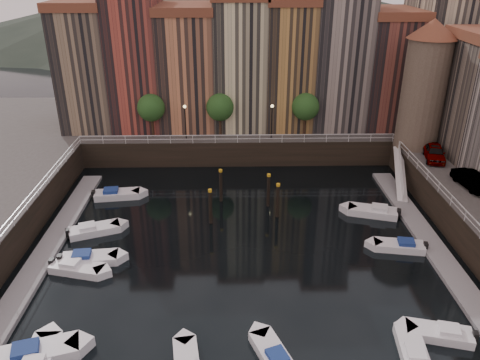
{
  "coord_description": "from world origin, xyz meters",
  "views": [
    {
      "loc": [
        -0.82,
        -34.63,
        22.06
      ],
      "look_at": [
        0.03,
        4.0,
        3.89
      ],
      "focal_mm": 35.0,
      "sensor_mm": 36.0,
      "label": 1
    }
  ],
  "objects_px": {
    "boat_left_2": "(88,259)",
    "car_b": "(471,181)",
    "boat_left_0": "(36,353)",
    "car_a": "(434,153)",
    "gangway": "(400,171)",
    "corner_tower": "(425,83)",
    "mooring_pilings": "(244,196)",
    "boat_left_1": "(76,268)"
  },
  "relations": [
    {
      "from": "boat_left_2",
      "to": "car_b",
      "type": "relative_size",
      "value": 1.1
    },
    {
      "from": "boat_left_0",
      "to": "car_a",
      "type": "relative_size",
      "value": 1.13
    },
    {
      "from": "boat_left_2",
      "to": "car_a",
      "type": "xyz_separation_m",
      "value": [
        32.85,
        13.43,
        3.43
      ]
    },
    {
      "from": "gangway",
      "to": "boat_left_2",
      "type": "height_order",
      "value": "gangway"
    },
    {
      "from": "corner_tower",
      "to": "boat_left_0",
      "type": "relative_size",
      "value": 2.63
    },
    {
      "from": "gangway",
      "to": "mooring_pilings",
      "type": "bearing_deg",
      "value": -163.7
    },
    {
      "from": "boat_left_2",
      "to": "boat_left_0",
      "type": "bearing_deg",
      "value": -98.83
    },
    {
      "from": "corner_tower",
      "to": "boat_left_1",
      "type": "xyz_separation_m",
      "value": [
        -32.93,
        -18.82,
        -9.85
      ]
    },
    {
      "from": "mooring_pilings",
      "to": "car_b",
      "type": "height_order",
      "value": "car_b"
    },
    {
      "from": "gangway",
      "to": "car_a",
      "type": "height_order",
      "value": "car_a"
    },
    {
      "from": "car_a",
      "to": "mooring_pilings",
      "type": "bearing_deg",
      "value": -151.07
    },
    {
      "from": "corner_tower",
      "to": "boat_left_0",
      "type": "height_order",
      "value": "corner_tower"
    },
    {
      "from": "boat_left_2",
      "to": "car_b",
      "type": "xyz_separation_m",
      "value": [
        33.56,
        6.79,
        3.35
      ]
    },
    {
      "from": "boat_left_1",
      "to": "corner_tower",
      "type": "bearing_deg",
      "value": 43.81
    },
    {
      "from": "car_a",
      "to": "car_b",
      "type": "height_order",
      "value": "car_a"
    },
    {
      "from": "mooring_pilings",
      "to": "boat_left_2",
      "type": "xyz_separation_m",
      "value": [
        -12.79,
        -8.24,
        -1.29
      ]
    },
    {
      "from": "corner_tower",
      "to": "mooring_pilings",
      "type": "xyz_separation_m",
      "value": [
        -19.53,
        -9.36,
        -8.54
      ]
    },
    {
      "from": "mooring_pilings",
      "to": "car_b",
      "type": "xyz_separation_m",
      "value": [
        20.77,
        -1.45,
        2.07
      ]
    },
    {
      "from": "mooring_pilings",
      "to": "boat_left_0",
      "type": "bearing_deg",
      "value": -125.96
    },
    {
      "from": "boat_left_0",
      "to": "car_a",
      "type": "height_order",
      "value": "car_a"
    },
    {
      "from": "car_a",
      "to": "car_b",
      "type": "xyz_separation_m",
      "value": [
        0.71,
        -6.64,
        -0.08
      ]
    },
    {
      "from": "corner_tower",
      "to": "car_b",
      "type": "height_order",
      "value": "corner_tower"
    },
    {
      "from": "gangway",
      "to": "car_b",
      "type": "xyz_separation_m",
      "value": [
        4.14,
        -6.31,
        1.8
      ]
    },
    {
      "from": "gangway",
      "to": "boat_left_2",
      "type": "distance_m",
      "value": 32.24
    },
    {
      "from": "boat_left_2",
      "to": "gangway",
      "type": "bearing_deg",
      "value": 17.78
    },
    {
      "from": "boat_left_1",
      "to": "car_b",
      "type": "relative_size",
      "value": 1.06
    },
    {
      "from": "car_a",
      "to": "car_b",
      "type": "relative_size",
      "value": 1.07
    },
    {
      "from": "mooring_pilings",
      "to": "boat_left_2",
      "type": "relative_size",
      "value": 1.39
    },
    {
      "from": "mooring_pilings",
      "to": "car_a",
      "type": "xyz_separation_m",
      "value": [
        20.05,
        5.19,
        2.14
      ]
    },
    {
      "from": "corner_tower",
      "to": "gangway",
      "type": "relative_size",
      "value": 1.66
    },
    {
      "from": "boat_left_1",
      "to": "boat_left_2",
      "type": "xyz_separation_m",
      "value": [
        0.61,
        1.22,
        0.02
      ]
    },
    {
      "from": "gangway",
      "to": "car_b",
      "type": "relative_size",
      "value": 1.91
    },
    {
      "from": "gangway",
      "to": "boat_left_2",
      "type": "bearing_deg",
      "value": -156.0
    },
    {
      "from": "boat_left_2",
      "to": "mooring_pilings",
      "type": "bearing_deg",
      "value": 26.55
    },
    {
      "from": "corner_tower",
      "to": "car_a",
      "type": "relative_size",
      "value": 2.97
    },
    {
      "from": "corner_tower",
      "to": "car_b",
      "type": "relative_size",
      "value": 3.17
    },
    {
      "from": "corner_tower",
      "to": "mooring_pilings",
      "type": "relative_size",
      "value": 2.09
    },
    {
      "from": "corner_tower",
      "to": "boat_left_1",
      "type": "distance_m",
      "value": 39.19
    },
    {
      "from": "boat_left_0",
      "to": "boat_left_1",
      "type": "distance_m",
      "value": 8.81
    },
    {
      "from": "corner_tower",
      "to": "boat_left_2",
      "type": "distance_m",
      "value": 38.09
    },
    {
      "from": "car_b",
      "to": "boat_left_2",
      "type": "bearing_deg",
      "value": -176.83
    },
    {
      "from": "corner_tower",
      "to": "boat_left_1",
      "type": "height_order",
      "value": "corner_tower"
    }
  ]
}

